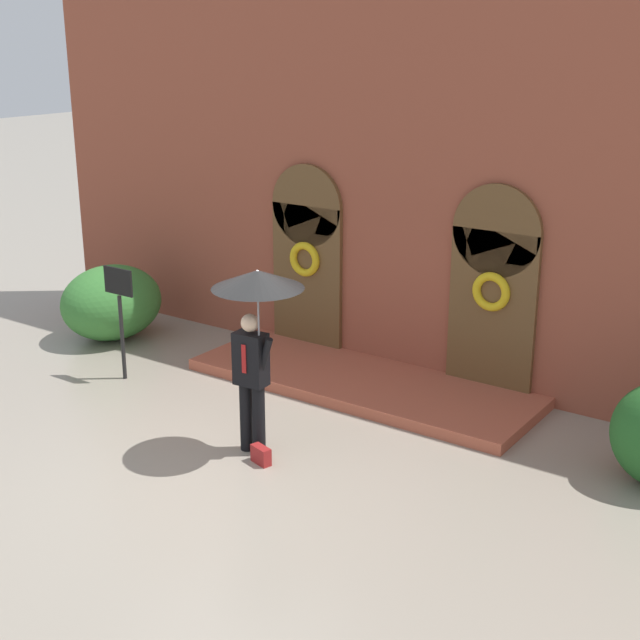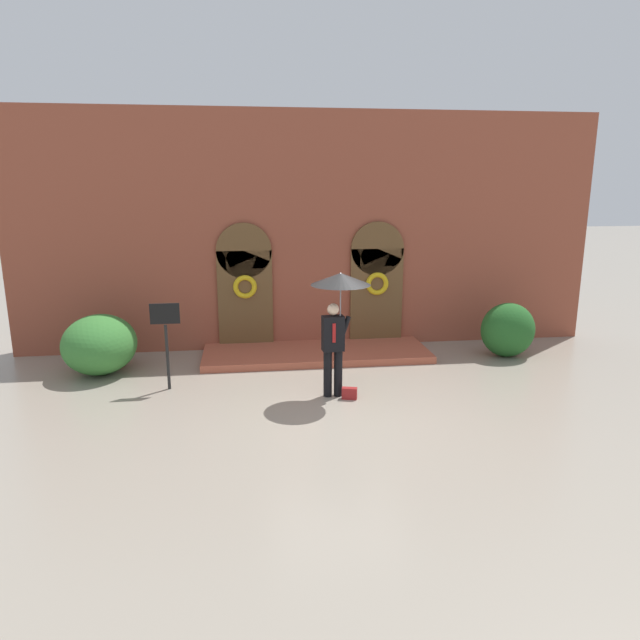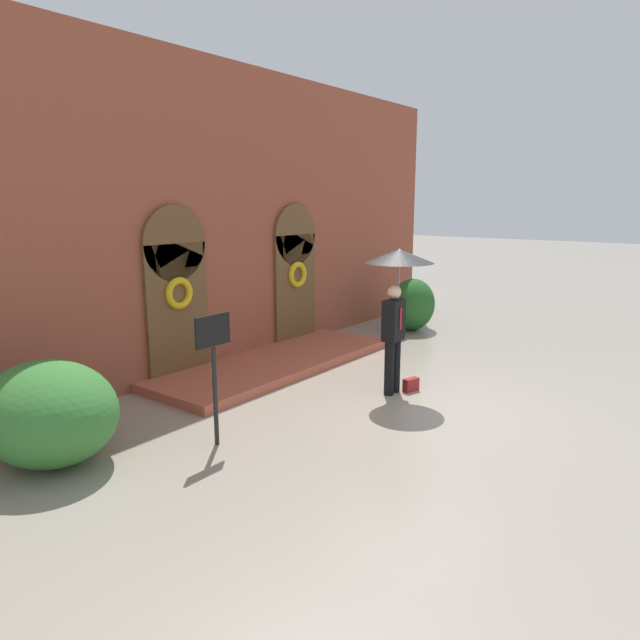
{
  "view_description": "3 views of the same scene",
  "coord_description": "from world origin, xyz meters",
  "px_view_note": "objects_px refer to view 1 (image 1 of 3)",
  "views": [
    {
      "loc": [
        6.46,
        -7.24,
        5.01
      ],
      "look_at": [
        0.23,
        1.66,
        1.47
      ],
      "focal_mm": 50.0,
      "sensor_mm": 36.0,
      "label": 1
    },
    {
      "loc": [
        -1.57,
        -9.56,
        3.95
      ],
      "look_at": [
        -0.09,
        1.72,
        1.2
      ],
      "focal_mm": 32.0,
      "sensor_mm": 36.0,
      "label": 2
    },
    {
      "loc": [
        -7.84,
        -3.95,
        3.11
      ],
      "look_at": [
        -0.28,
        1.8,
        1.12
      ],
      "focal_mm": 32.0,
      "sensor_mm": 36.0,
      "label": 3
    }
  ],
  "objects_px": {
    "sign_post": "(120,305)",
    "shrub_left": "(112,302)",
    "person_with_umbrella": "(256,306)",
    "handbag": "(261,455)"
  },
  "relations": [
    {
      "from": "person_with_umbrella",
      "to": "handbag",
      "type": "bearing_deg",
      "value": -46.98
    },
    {
      "from": "person_with_umbrella",
      "to": "shrub_left",
      "type": "xyz_separation_m",
      "value": [
        -4.78,
        2.0,
        -1.29
      ]
    },
    {
      "from": "person_with_umbrella",
      "to": "handbag",
      "type": "height_order",
      "value": "person_with_umbrella"
    },
    {
      "from": "handbag",
      "to": "shrub_left",
      "type": "relative_size",
      "value": 0.16
    },
    {
      "from": "person_with_umbrella",
      "to": "sign_post",
      "type": "bearing_deg",
      "value": 166.26
    },
    {
      "from": "person_with_umbrella",
      "to": "shrub_left",
      "type": "distance_m",
      "value": 5.34
    },
    {
      "from": "handbag",
      "to": "sign_post",
      "type": "height_order",
      "value": "sign_post"
    },
    {
      "from": "sign_post",
      "to": "shrub_left",
      "type": "bearing_deg",
      "value": 142.13
    },
    {
      "from": "person_with_umbrella",
      "to": "sign_post",
      "type": "height_order",
      "value": "person_with_umbrella"
    },
    {
      "from": "handbag",
      "to": "sign_post",
      "type": "relative_size",
      "value": 0.16
    }
  ]
}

